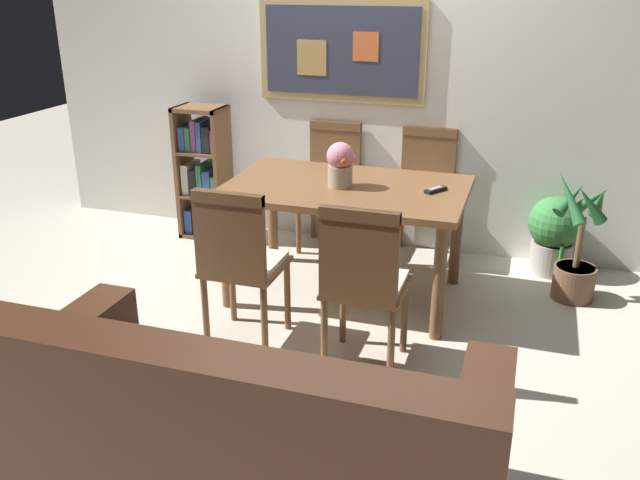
{
  "coord_description": "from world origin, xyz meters",
  "views": [
    {
      "loc": [
        1.11,
        -3.29,
        1.9
      ],
      "look_at": [
        0.14,
        -0.31,
        0.65
      ],
      "focal_mm": 37.52,
      "sensor_mm": 36.0,
      "label": 1
    }
  ],
  "objects_px": {
    "dining_chair_far_left": "(331,175)",
    "leather_couch": "(245,445)",
    "dining_chair_far_right": "(425,183)",
    "flower_vase": "(341,164)",
    "dining_table": "(346,200)",
    "potted_ivy": "(554,232)",
    "potted_palm": "(577,254)",
    "dining_chair_near_right": "(363,275)",
    "tv_remote": "(436,190)",
    "dining_chair_near_left": "(239,255)",
    "bookshelf": "(204,174)"
  },
  "relations": [
    {
      "from": "potted_palm",
      "to": "potted_ivy",
      "type": "bearing_deg",
      "value": 109.47
    },
    {
      "from": "dining_table",
      "to": "leather_couch",
      "type": "xyz_separation_m",
      "value": [
        0.17,
        -1.91,
        -0.32
      ]
    },
    {
      "from": "dining_chair_near_right",
      "to": "flower_vase",
      "type": "relative_size",
      "value": 3.39
    },
    {
      "from": "dining_chair_far_right",
      "to": "dining_chair_near_right",
      "type": "height_order",
      "value": "same"
    },
    {
      "from": "dining_table",
      "to": "dining_chair_near_left",
      "type": "bearing_deg",
      "value": -114.4
    },
    {
      "from": "bookshelf",
      "to": "flower_vase",
      "type": "relative_size",
      "value": 3.74
    },
    {
      "from": "dining_chair_far_left",
      "to": "leather_couch",
      "type": "distance_m",
      "value": 2.76
    },
    {
      "from": "potted_palm",
      "to": "bookshelf",
      "type": "bearing_deg",
      "value": 173.74
    },
    {
      "from": "dining_chair_near_left",
      "to": "potted_palm",
      "type": "bearing_deg",
      "value": 34.01
    },
    {
      "from": "dining_table",
      "to": "leather_couch",
      "type": "height_order",
      "value": "leather_couch"
    },
    {
      "from": "dining_chair_far_left",
      "to": "potted_ivy",
      "type": "bearing_deg",
      "value": -1.49
    },
    {
      "from": "dining_chair_far_right",
      "to": "potted_palm",
      "type": "distance_m",
      "value": 1.13
    },
    {
      "from": "dining_chair_far_left",
      "to": "flower_vase",
      "type": "height_order",
      "value": "flower_vase"
    },
    {
      "from": "leather_couch",
      "to": "bookshelf",
      "type": "distance_m",
      "value": 2.99
    },
    {
      "from": "dining_chair_near_right",
      "to": "flower_vase",
      "type": "bearing_deg",
      "value": 113.83
    },
    {
      "from": "dining_chair_far_right",
      "to": "dining_chair_far_left",
      "type": "bearing_deg",
      "value": -179.05
    },
    {
      "from": "potted_palm",
      "to": "leather_couch",
      "type": "bearing_deg",
      "value": -117.79
    },
    {
      "from": "dining_chair_far_right",
      "to": "tv_remote",
      "type": "relative_size",
      "value": 5.88
    },
    {
      "from": "dining_chair_near_right",
      "to": "dining_table",
      "type": "bearing_deg",
      "value": 111.36
    },
    {
      "from": "dining_chair_near_right",
      "to": "leather_couch",
      "type": "height_order",
      "value": "dining_chair_near_right"
    },
    {
      "from": "dining_chair_far_right",
      "to": "potted_palm",
      "type": "height_order",
      "value": "dining_chair_far_right"
    },
    {
      "from": "dining_table",
      "to": "potted_ivy",
      "type": "bearing_deg",
      "value": 31.25
    },
    {
      "from": "dining_chair_far_right",
      "to": "leather_couch",
      "type": "relative_size",
      "value": 0.51
    },
    {
      "from": "dining_chair_near_left",
      "to": "dining_chair_far_right",
      "type": "xyz_separation_m",
      "value": [
        0.71,
        1.59,
        0.0
      ]
    },
    {
      "from": "dining_chair_far_left",
      "to": "potted_ivy",
      "type": "height_order",
      "value": "dining_chair_far_left"
    },
    {
      "from": "dining_chair_near_right",
      "to": "potted_ivy",
      "type": "height_order",
      "value": "dining_chair_near_right"
    },
    {
      "from": "flower_vase",
      "to": "bookshelf",
      "type": "bearing_deg",
      "value": 151.1
    },
    {
      "from": "dining_table",
      "to": "dining_chair_far_right",
      "type": "distance_m",
      "value": 0.88
    },
    {
      "from": "bookshelf",
      "to": "potted_ivy",
      "type": "bearing_deg",
      "value": 1.73
    },
    {
      "from": "bookshelf",
      "to": "potted_ivy",
      "type": "height_order",
      "value": "bookshelf"
    },
    {
      "from": "tv_remote",
      "to": "bookshelf",
      "type": "bearing_deg",
      "value": 160.98
    },
    {
      "from": "dining_chair_far_right",
      "to": "flower_vase",
      "type": "xyz_separation_m",
      "value": [
        -0.38,
        -0.84,
        0.33
      ]
    },
    {
      "from": "dining_table",
      "to": "bookshelf",
      "type": "bearing_deg",
      "value": 152.73
    },
    {
      "from": "dining_chair_near_left",
      "to": "potted_palm",
      "type": "xyz_separation_m",
      "value": [
        1.73,
        1.17,
        -0.23
      ]
    },
    {
      "from": "dining_chair_near_right",
      "to": "tv_remote",
      "type": "height_order",
      "value": "dining_chair_near_right"
    },
    {
      "from": "dining_chair_near_left",
      "to": "potted_palm",
      "type": "distance_m",
      "value": 2.1
    },
    {
      "from": "dining_chair_far_right",
      "to": "leather_couch",
      "type": "distance_m",
      "value": 2.73
    },
    {
      "from": "potted_palm",
      "to": "tv_remote",
      "type": "distance_m",
      "value": 1.01
    },
    {
      "from": "bookshelf",
      "to": "flower_vase",
      "type": "distance_m",
      "value": 1.51
    },
    {
      "from": "dining_chair_near_left",
      "to": "flower_vase",
      "type": "xyz_separation_m",
      "value": [
        0.33,
        0.75,
        0.33
      ]
    },
    {
      "from": "dining_chair_near_right",
      "to": "flower_vase",
      "type": "xyz_separation_m",
      "value": [
        -0.35,
        0.8,
        0.33
      ]
    },
    {
      "from": "dining_table",
      "to": "flower_vase",
      "type": "xyz_separation_m",
      "value": [
        -0.03,
        -0.03,
        0.23
      ]
    },
    {
      "from": "dining_chair_far_left",
      "to": "potted_ivy",
      "type": "distance_m",
      "value": 1.6
    },
    {
      "from": "leather_couch",
      "to": "tv_remote",
      "type": "height_order",
      "value": "leather_couch"
    },
    {
      "from": "dining_table",
      "to": "potted_palm",
      "type": "distance_m",
      "value": 1.46
    },
    {
      "from": "dining_table",
      "to": "potted_ivy",
      "type": "height_order",
      "value": "dining_table"
    },
    {
      "from": "dining_table",
      "to": "potted_ivy",
      "type": "xyz_separation_m",
      "value": [
        1.24,
        0.75,
        -0.34
      ]
    },
    {
      "from": "potted_ivy",
      "to": "potted_palm",
      "type": "distance_m",
      "value": 0.39
    },
    {
      "from": "dining_chair_near_right",
      "to": "bookshelf",
      "type": "xyz_separation_m",
      "value": [
        -1.64,
        1.51,
        -0.04
      ]
    },
    {
      "from": "dining_table",
      "to": "potted_palm",
      "type": "xyz_separation_m",
      "value": [
        1.37,
        0.38,
        -0.33
      ]
    }
  ]
}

